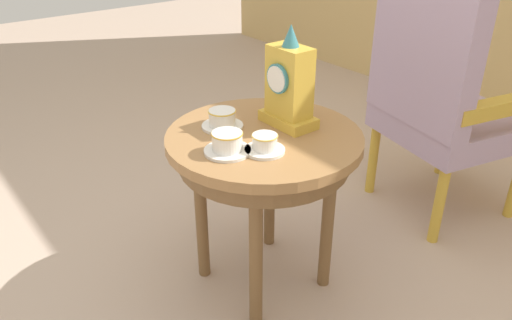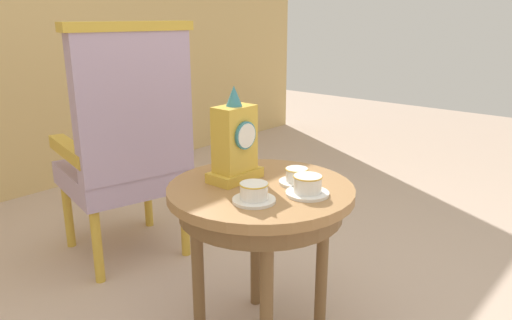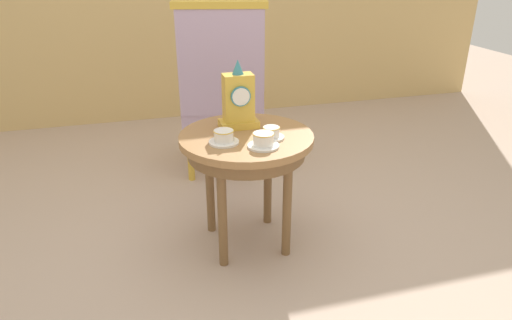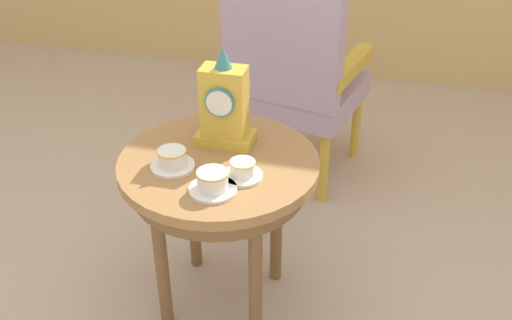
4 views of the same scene
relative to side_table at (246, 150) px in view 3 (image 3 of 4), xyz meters
name	(u,v)px [view 3 (image 3 of 4)]	position (x,y,z in m)	size (l,w,h in m)	color
ground_plane	(245,247)	(-0.02, -0.05, -0.53)	(10.00, 10.00, 0.00)	#BCA38E
side_table	(246,150)	(0.00, 0.00, 0.00)	(0.64, 0.64, 0.60)	#9E7042
teacup_left	(224,137)	(-0.13, -0.08, 0.11)	(0.14, 0.14, 0.06)	white
teacup_right	(263,141)	(0.03, -0.17, 0.11)	(0.14, 0.14, 0.07)	white
teacup_center	(271,133)	(0.10, -0.08, 0.10)	(0.12, 0.12, 0.06)	white
mantel_clock	(238,101)	(-0.01, 0.11, 0.21)	(0.19, 0.11, 0.34)	gold
armchair	(223,88)	(0.07, 0.87, 0.07)	(0.65, 0.64, 1.14)	#B299B7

